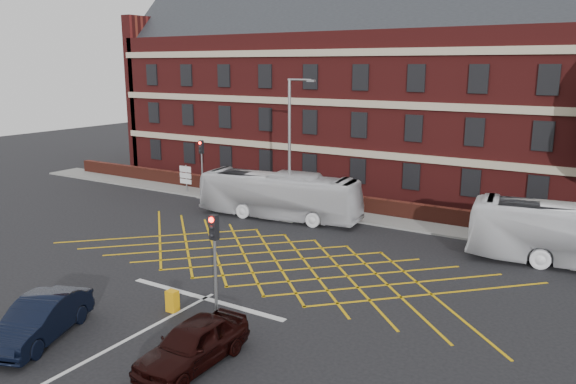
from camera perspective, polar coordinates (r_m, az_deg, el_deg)
The scene contains 15 objects.
ground at distance 26.93m, azimuth -3.60°, elevation -8.23°, with size 120.00×120.00×0.00m, color black.
victorian_building at distance 44.84m, azimuth 13.28°, elevation 10.14°, with size 51.00×12.17×20.40m.
boundary_wall at distance 37.62m, azimuth 7.92°, elevation -1.33°, with size 56.00×0.50×1.10m, color #531F16.
far_pavement at distance 36.86m, azimuth 7.27°, elevation -2.39°, with size 60.00×3.00×0.12m, color slate.
box_junction_hatching at distance 28.47m, azimuth -1.26°, elevation -7.00°, with size 11.50×0.12×0.02m, color #CC990C.
stop_line at distance 24.38m, azimuth -8.45°, elevation -10.64°, with size 8.00×0.30×0.02m, color silver.
centre_line at distance 20.41m, azimuth -20.78°, elevation -16.28°, with size 0.15×14.00×0.02m, color silver.
bus_left at distance 35.93m, azimuth -0.91°, elevation -0.34°, with size 2.50×10.67×2.97m, color silver.
car_navy at distance 22.40m, azimuth -23.90°, elevation -11.73°, with size 1.62×4.65×1.53m, color black.
car_maroon at distance 19.23m, azimuth -9.64°, elevation -14.95°, with size 1.78×4.42×1.50m, color black.
traffic_light_near at distance 21.54m, azimuth -7.38°, elevation -8.78°, with size 0.70×0.70×4.27m.
traffic_light_far at distance 41.84m, azimuth -8.71°, elevation 1.78°, with size 0.70×0.70×4.27m.
street_lamp at distance 35.01m, azimuth 0.24°, elevation 1.90°, with size 2.25×1.00×8.84m.
direction_signs at distance 43.52m, azimuth -10.35°, elevation 1.62°, with size 1.10×0.16×2.20m.
utility_cabinet at distance 23.27m, azimuth -11.66°, elevation -10.80°, with size 0.45×0.36×0.88m, color #E9A00D.
Camera 1 is at (14.66, -20.43, 9.64)m, focal length 35.00 mm.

